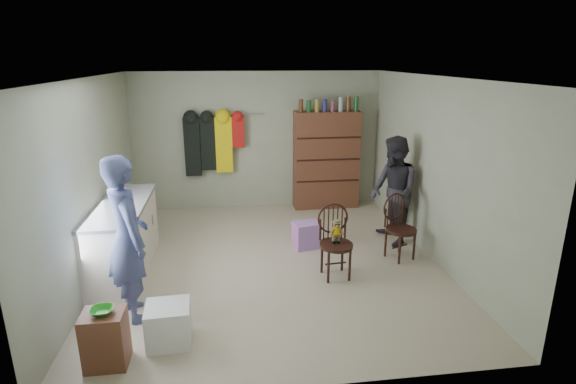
{
  "coord_description": "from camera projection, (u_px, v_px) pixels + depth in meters",
  "views": [
    {
      "loc": [
        -0.54,
        -5.68,
        2.74
      ],
      "look_at": [
        0.25,
        0.2,
        0.95
      ],
      "focal_mm": 28.0,
      "sensor_mm": 36.0,
      "label": 1
    }
  ],
  "objects": [
    {
      "name": "chair_far",
      "position": [
        399.0,
        224.0,
        6.27
      ],
      "size": [
        0.54,
        0.54,
        0.92
      ],
      "rotation": [
        0.0,
        0.0,
        0.4
      ],
      "color": "#331911",
      "rests_on": "ground"
    },
    {
      "name": "room_walls",
      "position": [
        267.0,
        143.0,
        6.3
      ],
      "size": [
        5.0,
        5.0,
        5.0
      ],
      "color": "#ABB093",
      "rests_on": "ground"
    },
    {
      "name": "dresser",
      "position": [
        326.0,
        159.0,
        8.32
      ],
      "size": [
        1.2,
        0.39,
        2.06
      ],
      "color": "brown",
      "rests_on": "ground"
    },
    {
      "name": "counter",
      "position": [
        123.0,
        238.0,
        5.86
      ],
      "size": [
        0.64,
        1.86,
        0.94
      ],
      "color": "silver",
      "rests_on": "ground"
    },
    {
      "name": "stool",
      "position": [
        106.0,
        339.0,
        4.1
      ],
      "size": [
        0.37,
        0.32,
        0.54
      ],
      "primitive_type": "cube",
      "color": "brown",
      "rests_on": "ground"
    },
    {
      "name": "person_left",
      "position": [
        128.0,
        239.0,
        4.73
      ],
      "size": [
        0.68,
        0.78,
        1.81
      ],
      "primitive_type": "imported",
      "rotation": [
        0.0,
        0.0,
        2.04
      ],
      "color": "#444E7E",
      "rests_on": "ground"
    },
    {
      "name": "coat_rack",
      "position": [
        212.0,
        143.0,
        8.04
      ],
      "size": [
        1.42,
        0.12,
        1.09
      ],
      "color": "#99999E",
      "rests_on": "ground"
    },
    {
      "name": "ground_plane",
      "position": [
        272.0,
        262.0,
        6.25
      ],
      "size": [
        5.0,
        5.0,
        0.0
      ],
      "primitive_type": "plane",
      "color": "beige",
      "rests_on": "ground"
    },
    {
      "name": "person_right",
      "position": [
        394.0,
        191.0,
        6.69
      ],
      "size": [
        0.67,
        0.83,
        1.64
      ],
      "primitive_type": "imported",
      "rotation": [
        0.0,
        0.0,
        -1.51
      ],
      "color": "#2D2B33",
      "rests_on": "ground"
    },
    {
      "name": "striped_bag",
      "position": [
        306.0,
        235.0,
        6.68
      ],
      "size": [
        0.42,
        0.36,
        0.39
      ],
      "primitive_type": "cube",
      "rotation": [
        0.0,
        0.0,
        0.21
      ],
      "color": "pink",
      "rests_on": "ground"
    },
    {
      "name": "bowl",
      "position": [
        102.0,
        311.0,
        4.02
      ],
      "size": [
        0.2,
        0.2,
        0.05
      ],
      "primitive_type": "imported",
      "color": "#239622",
      "rests_on": "stool"
    },
    {
      "name": "chair_front",
      "position": [
        335.0,
        237.0,
        5.73
      ],
      "size": [
        0.46,
        0.46,
        0.95
      ],
      "rotation": [
        0.0,
        0.0,
        0.08
      ],
      "color": "#331911",
      "rests_on": "ground"
    },
    {
      "name": "plastic_tub",
      "position": [
        169.0,
        324.0,
        4.44
      ],
      "size": [
        0.45,
        0.43,
        0.41
      ],
      "primitive_type": "cube",
      "rotation": [
        0.0,
        0.0,
        0.06
      ],
      "color": "white",
      "rests_on": "ground"
    }
  ]
}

